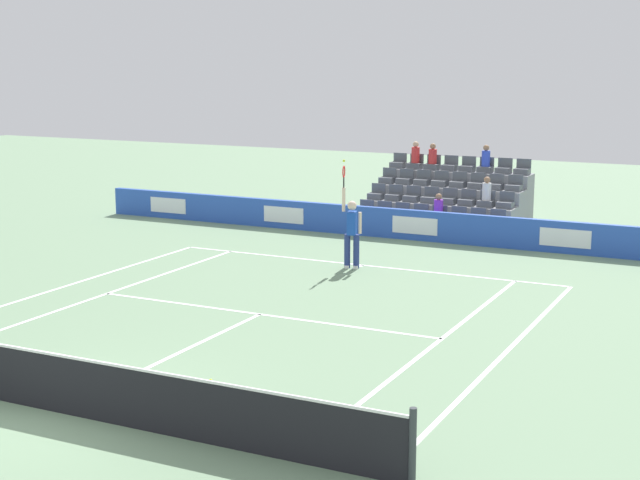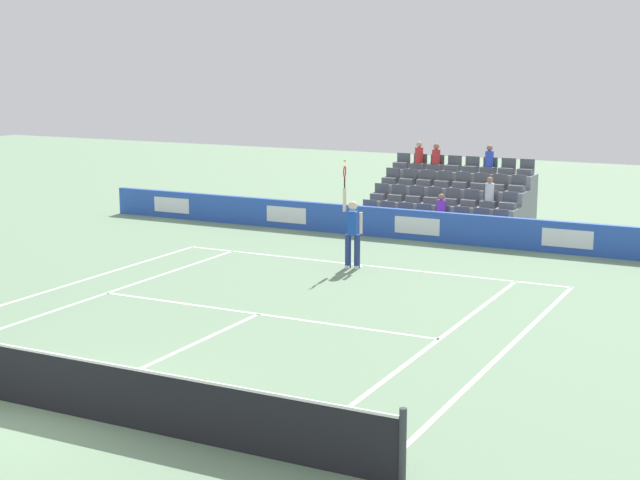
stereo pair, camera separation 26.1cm
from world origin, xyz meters
name	(u,v)px [view 2 (the right image)]	position (x,y,z in m)	size (l,w,h in m)	color
ground_plane	(50,411)	(0.00, 0.00, 0.00)	(80.00, 80.00, 0.00)	gray
line_baseline	(364,265)	(0.00, -11.89, 0.00)	(10.97, 0.10, 0.01)	white
line_service	(258,314)	(0.00, -6.40, 0.00)	(8.23, 0.10, 0.01)	white
line_centre_service	(171,355)	(0.00, -3.20, 0.00)	(0.10, 6.40, 0.01)	white
line_singles_sideline_left	(95,297)	(4.12, -5.95, 0.00)	(0.10, 11.89, 0.01)	white
line_singles_sideline_right	(431,345)	(-4.12, -5.95, 0.00)	(0.10, 11.89, 0.01)	white
line_doubles_sideline_left	(49,291)	(5.49, -5.95, 0.00)	(0.10, 11.89, 0.01)	white
line_doubles_sideline_right	(500,355)	(-5.49, -5.95, 0.00)	(0.10, 11.89, 0.01)	white
line_centre_mark	(362,266)	(0.00, -11.79, 0.00)	(0.10, 0.20, 0.01)	white
sponsor_barrier	(418,225)	(0.00, -15.87, 0.46)	(22.47, 0.22, 0.91)	blue
tennis_net	(48,381)	(0.00, 0.00, 0.49)	(11.97, 0.10, 1.07)	#33383D
tennis_player	(352,231)	(0.13, -11.45, 0.99)	(0.54, 0.41, 2.85)	navy
stadium_stand	(451,205)	(0.00, -18.81, 0.68)	(4.96, 3.80, 2.61)	gray
loose_tennis_ball	(206,380)	(-1.44, -2.22, 0.03)	(0.07, 0.07, 0.07)	#D1E533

